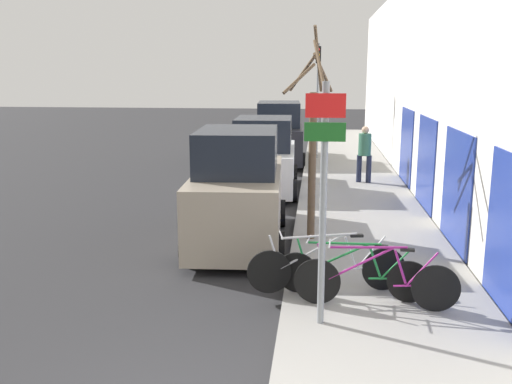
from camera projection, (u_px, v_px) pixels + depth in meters
ground_plane at (264, 199)px, 16.26m from camera, size 80.00×80.00×0.00m
sidewalk_curb at (351, 180)px, 18.69m from camera, size 3.20×32.00×0.15m
building_facade at (411, 83)px, 17.77m from camera, size 0.23×32.00×6.50m
signpost at (323, 193)px, 7.56m from camera, size 0.54×0.12×3.31m
bicycle_0 at (376, 281)px, 8.38m from camera, size 2.42×0.44×0.97m
bicycle_1 at (352, 273)px, 8.77m from camera, size 2.34×0.48×0.90m
bicycle_2 at (327, 267)px, 8.99m from camera, size 2.50×0.59×0.97m
parked_car_0 at (238, 192)px, 11.90m from camera, size 2.14×4.46×2.44m
parked_car_1 at (264, 159)px, 17.03m from camera, size 2.12×4.21×2.25m
parked_car_2 at (279, 136)px, 22.55m from camera, size 2.20×4.73×2.41m
pedestrian_near at (365, 150)px, 17.78m from camera, size 0.45×0.39×1.77m
street_tree at (312, 142)px, 11.59m from camera, size 1.00×2.46×4.32m
traffic_light at (318, 85)px, 22.25m from camera, size 0.20×0.30×4.50m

